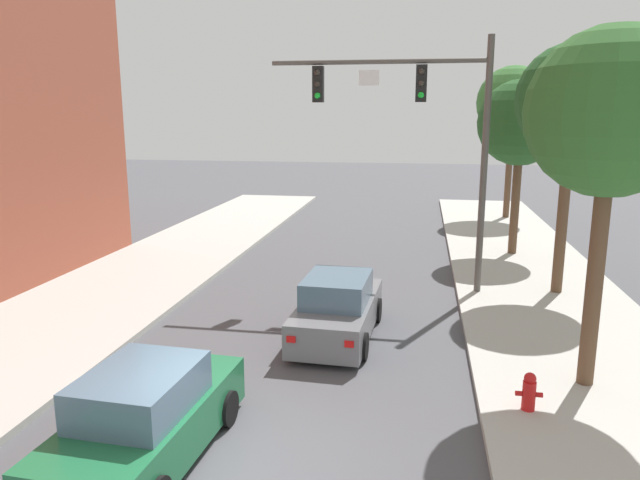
# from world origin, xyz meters

# --- Properties ---
(ground_plane) EXTENTS (120.00, 120.00, 0.00)m
(ground_plane) POSITION_xyz_m (0.00, 0.00, 0.00)
(ground_plane) COLOR #4C4C51
(traffic_signal_mast) EXTENTS (6.43, 0.38, 7.50)m
(traffic_signal_mast) POSITION_xyz_m (2.79, 9.95, 5.34)
(traffic_signal_mast) COLOR #514C47
(traffic_signal_mast) RESTS_ON sidewalk_right
(car_lead_grey) EXTENTS (1.98, 4.31, 1.60)m
(car_lead_grey) POSITION_xyz_m (0.87, 5.83, 0.72)
(car_lead_grey) COLOR slate
(car_lead_grey) RESTS_ON ground
(car_following_green) EXTENTS (2.02, 4.33, 1.60)m
(car_following_green) POSITION_xyz_m (-1.37, -0.03, 0.72)
(car_following_green) COLOR #1E663D
(car_following_green) RESTS_ON ground
(fire_hydrant) EXTENTS (0.48, 0.24, 0.72)m
(fire_hydrant) POSITION_xyz_m (4.87, 2.46, 0.51)
(fire_hydrant) COLOR red
(fire_hydrant) RESTS_ON sidewalk_right
(street_tree_nearest) EXTENTS (3.14, 3.14, 6.91)m
(street_tree_nearest) POSITION_xyz_m (6.18, 3.81, 5.44)
(street_tree_nearest) COLOR brown
(street_tree_nearest) RESTS_ON sidewalk_right
(street_tree_second) EXTENTS (3.22, 3.22, 7.32)m
(street_tree_second) POSITION_xyz_m (6.98, 10.29, 5.81)
(street_tree_second) COLOR brown
(street_tree_second) RESTS_ON sidewalk_right
(street_tree_third) EXTENTS (3.20, 3.20, 6.59)m
(street_tree_third) POSITION_xyz_m (6.39, 15.39, 5.11)
(street_tree_third) COLOR brown
(street_tree_third) RESTS_ON sidewalk_right
(street_tree_farthest) EXTENTS (3.66, 3.66, 7.72)m
(street_tree_farthest) POSITION_xyz_m (7.26, 23.86, 6.01)
(street_tree_farthest) COLOR brown
(street_tree_farthest) RESTS_ON sidewalk_right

